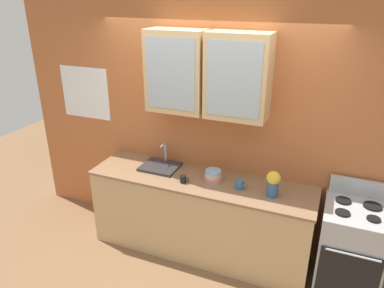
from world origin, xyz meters
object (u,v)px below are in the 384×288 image
cup_near_sink (183,179)px  cup_near_bowls (240,184)px  sink_faucet (160,166)px  vase (273,183)px  stove_range (349,250)px  bowl_stack (213,176)px

cup_near_sink → cup_near_bowls: (0.58, 0.10, 0.01)m
sink_faucet → vase: 1.30m
stove_range → vase: bearing=-176.9°
vase → cup_near_sink: size_ratio=2.67×
cup_near_sink → cup_near_bowls: 0.59m
sink_faucet → cup_near_bowls: 0.96m
bowl_stack → cup_near_sink: (-0.27, -0.16, -0.02)m
cup_near_bowls → cup_near_sink: bearing=-170.6°
stove_range → cup_near_sink: stove_range is taller
stove_range → sink_faucet: sink_faucet is taller
sink_faucet → bowl_stack: 0.65m
stove_range → sink_faucet: bearing=177.7°
vase → stove_range: bearing=3.1°
stove_range → cup_near_bowls: stove_range is taller
sink_faucet → bowl_stack: sink_faucet is taller
vase → cup_near_bowls: (-0.33, 0.01, -0.09)m
sink_faucet → cup_near_sink: sink_faucet is taller
sink_faucet → bowl_stack: size_ratio=2.22×
sink_faucet → vase: vase is taller
stove_range → bowl_stack: stove_range is taller
bowl_stack → cup_near_sink: size_ratio=1.87×
stove_range → cup_near_sink: bearing=-175.6°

